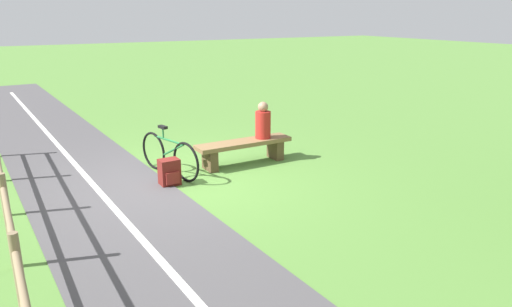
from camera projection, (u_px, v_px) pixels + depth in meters
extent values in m
plane|color=#548438|center=(177.00, 182.00, 8.28)|extent=(80.00, 80.00, 0.00)
cube|color=brown|center=(244.00, 143.00, 9.13)|extent=(1.93, 0.47, 0.08)
cube|color=brown|center=(275.00, 149.00, 9.55)|extent=(0.17, 0.40, 0.38)
cube|color=brown|center=(210.00, 160.00, 8.85)|extent=(0.17, 0.40, 0.38)
cylinder|color=#B2231E|center=(263.00, 125.00, 9.25)|extent=(0.31, 0.31, 0.53)
sphere|color=#9E755B|center=(263.00, 107.00, 9.15)|extent=(0.20, 0.20, 0.20)
torus|color=black|center=(186.00, 162.00, 8.18)|extent=(0.23, 0.70, 0.71)
torus|color=black|center=(154.00, 151.00, 8.86)|extent=(0.23, 0.70, 0.71)
cylinder|color=#237038|center=(168.00, 140.00, 8.44)|extent=(0.26, 0.83, 0.04)
cylinder|color=#237038|center=(174.00, 150.00, 8.38)|extent=(0.20, 0.60, 0.33)
cylinder|color=#237038|center=(163.00, 133.00, 8.51)|extent=(0.03, 0.03, 0.20)
cube|color=black|center=(163.00, 127.00, 8.48)|extent=(0.13, 0.21, 0.05)
cube|color=maroon|center=(169.00, 172.00, 8.07)|extent=(0.34, 0.26, 0.45)
cube|color=maroon|center=(173.00, 178.00, 7.97)|extent=(0.23, 0.05, 0.20)
cylinder|color=#847051|center=(0.00, 178.00, 6.74)|extent=(0.08, 0.08, 1.14)
cylinder|color=#847051|center=(9.00, 222.00, 5.35)|extent=(0.08, 0.08, 1.14)
cylinder|color=#847051|center=(22.00, 295.00, 3.95)|extent=(0.08, 0.08, 1.14)
cylinder|color=#847051|center=(3.00, 188.00, 5.23)|extent=(0.13, 10.07, 0.06)
cylinder|color=#847051|center=(9.00, 226.00, 5.36)|extent=(0.13, 10.07, 0.06)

